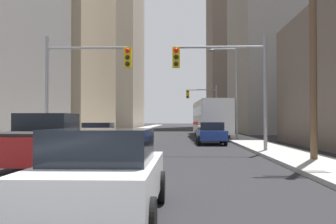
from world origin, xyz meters
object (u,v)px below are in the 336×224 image
(sedan_white, at_px, (103,173))
(traffic_signal_near_left, at_px, (84,73))
(pickup_truck_red, at_px, (39,142))
(traffic_signal_near_right, at_px, (224,73))
(city_bus, at_px, (211,117))
(sedan_navy, at_px, (99,135))
(traffic_signal_far_right, at_px, (203,101))
(sedan_blue, at_px, (211,133))

(sedan_white, distance_m, traffic_signal_near_left, 14.55)
(pickup_truck_red, height_order, traffic_signal_near_right, traffic_signal_near_right)
(city_bus, bearing_deg, traffic_signal_near_right, -91.73)
(sedan_white, bearing_deg, sedan_navy, 102.10)
(city_bus, height_order, sedan_navy, city_bus)
(city_bus, relative_size, traffic_signal_near_left, 1.93)
(traffic_signal_near_left, bearing_deg, traffic_signal_far_right, 75.02)
(traffic_signal_near_left, bearing_deg, sedan_blue, 45.52)
(sedan_blue, xyz_separation_m, traffic_signal_near_right, (0.16, -7.16, 3.32))
(sedan_navy, relative_size, traffic_signal_near_right, 0.71)
(pickup_truck_red, height_order, sedan_white, pickup_truck_red)
(sedan_white, height_order, sedan_blue, same)
(pickup_truck_red, bearing_deg, city_bus, 72.62)
(sedan_navy, relative_size, sedan_blue, 1.00)
(traffic_signal_far_right, bearing_deg, traffic_signal_near_left, -104.98)
(city_bus, relative_size, traffic_signal_far_right, 1.93)
(pickup_truck_red, bearing_deg, sedan_white, -61.87)
(city_bus, height_order, traffic_signal_near_right, traffic_signal_near_right)
(pickup_truck_red, distance_m, traffic_signal_near_right, 10.48)
(sedan_white, bearing_deg, traffic_signal_near_right, 75.77)
(sedan_navy, distance_m, traffic_signal_near_right, 8.26)
(sedan_blue, relative_size, traffic_signal_near_left, 0.71)
(sedan_white, height_order, traffic_signal_near_right, traffic_signal_near_right)
(city_bus, xyz_separation_m, traffic_signal_near_left, (-7.69, -16.48, 2.15))
(sedan_white, bearing_deg, pickup_truck_red, 118.13)
(traffic_signal_near_left, bearing_deg, pickup_truck_red, -87.78)
(pickup_truck_red, relative_size, sedan_blue, 1.28)
(traffic_signal_near_left, xyz_separation_m, traffic_signal_far_right, (7.66, 28.64, -0.03))
(traffic_signal_near_right, bearing_deg, sedan_white, -104.23)
(city_bus, distance_m, sedan_white, 30.43)
(city_bus, xyz_separation_m, traffic_signal_far_right, (-0.03, 12.16, 2.11))
(sedan_white, distance_m, traffic_signal_far_right, 42.62)
(traffic_signal_near_left, bearing_deg, sedan_white, -74.72)
(city_bus, height_order, sedan_white, city_bus)
(traffic_signal_near_left, distance_m, traffic_signal_far_right, 29.65)
(city_bus, bearing_deg, sedan_blue, -94.05)
(traffic_signal_near_right, bearing_deg, pickup_truck_red, -133.84)
(traffic_signal_near_right, xyz_separation_m, traffic_signal_far_right, (0.47, 28.64, -0.05))
(sedan_white, distance_m, sedan_blue, 21.09)
(city_bus, xyz_separation_m, traffic_signal_near_right, (-0.50, -16.48, 2.16))
(sedan_white, relative_size, traffic_signal_far_right, 0.70)
(sedan_navy, relative_size, traffic_signal_far_right, 0.71)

